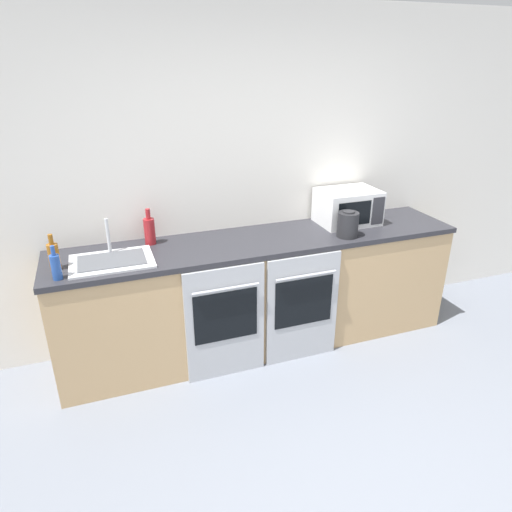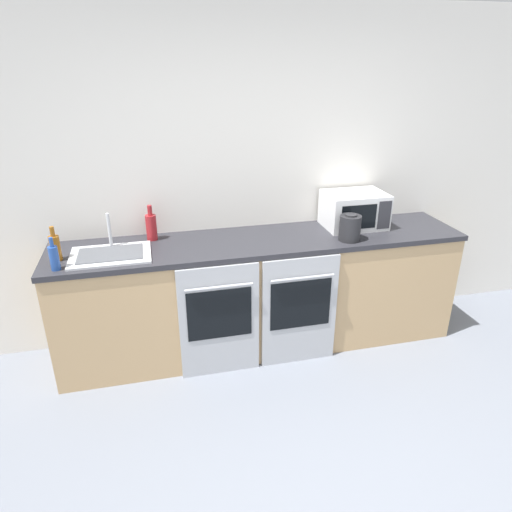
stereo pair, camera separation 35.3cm
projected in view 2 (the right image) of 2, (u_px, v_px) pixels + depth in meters
wall_back at (252, 181)px, 3.64m from camera, size 10.00×0.06×2.60m
counter_back at (261, 292)px, 3.67m from camera, size 3.16×0.64×0.93m
oven_left at (220, 321)px, 3.30m from camera, size 0.58×0.06×0.88m
oven_right at (300, 311)px, 3.43m from camera, size 0.58×0.06×0.88m
microwave at (354, 210)px, 3.69m from camera, size 0.48×0.36×0.28m
bottle_blue at (54, 257)px, 2.94m from camera, size 0.06×0.06×0.22m
bottle_amber at (55, 247)px, 3.08m from camera, size 0.07×0.07×0.24m
bottle_red at (151, 226)px, 3.43m from camera, size 0.08×0.08×0.27m
kettle at (350, 228)px, 3.42m from camera, size 0.16×0.16×0.21m
sink at (111, 254)px, 3.18m from camera, size 0.55×0.39×0.26m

